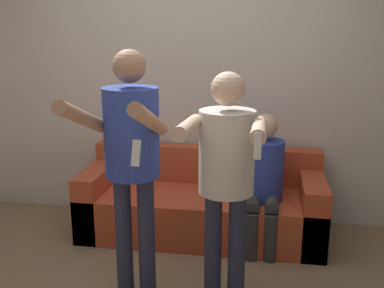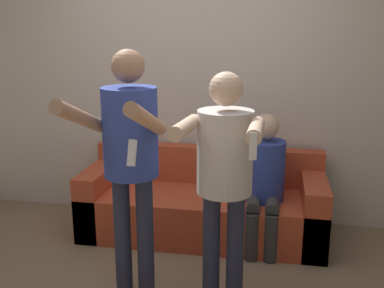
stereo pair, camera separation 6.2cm
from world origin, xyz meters
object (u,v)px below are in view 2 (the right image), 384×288
object	(u,v)px
person_standing_left	(130,149)
person_seated	(264,177)
person_standing_right	(224,167)
couch	(203,206)

from	to	relation	value
person_standing_left	person_seated	distance (m)	1.32
person_standing_right	couch	bearing A→B (deg)	105.36
couch	person_standing_right	distance (m)	1.32
person_seated	couch	bearing A→B (deg)	165.14
person_standing_left	person_standing_right	xyz separation A→B (m)	(0.59, 0.00, -0.08)
couch	person_seated	xyz separation A→B (m)	(0.52, -0.14, 0.35)
couch	person_standing_right	bearing A→B (deg)	-74.64
person_standing_right	person_seated	bearing A→B (deg)	76.39
person_standing_right	person_seated	world-z (taller)	person_standing_right
couch	person_standing_right	xyz separation A→B (m)	(0.30, -1.07, 0.71)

